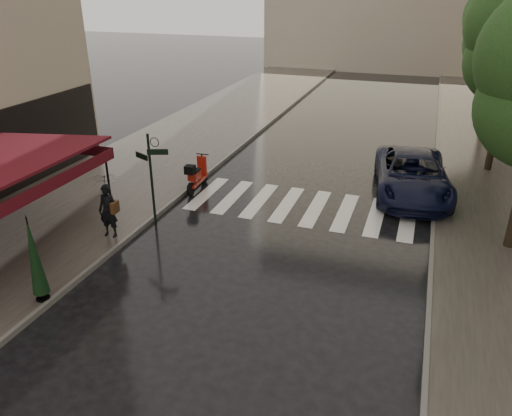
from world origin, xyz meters
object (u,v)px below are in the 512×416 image
Objects in this scene: parasol_front at (34,256)px; scooter at (197,176)px; pedestrian_with_umbrella at (105,187)px; parked_car at (412,175)px.

scooter is at bearing 86.74° from parasol_front.
pedestrian_with_umbrella reaches higher than scooter.
parked_car is at bearing 51.21° from parasol_front.
scooter is at bearing -171.69° from parked_car.
parasol_front reaches higher than parked_car.
scooter is 8.03m from parasol_front.
parasol_front is at bearing -136.60° from parked_car.
parked_car is at bearing 12.88° from scooter.
pedestrian_with_umbrella is 3.52m from parasol_front.
pedestrian_with_umbrella is 0.44× the size of parked_car.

